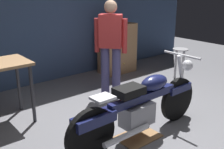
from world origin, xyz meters
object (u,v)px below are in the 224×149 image
Objects in this scene: person_standing at (111,45)px; wooden_dresser at (117,48)px; shop_stool at (180,55)px; motorcycle at (141,105)px.

person_standing is 1.43m from wooden_dresser.
shop_stool is 1.38m from wooden_dresser.
motorcycle is 2.60m from shop_stool.
shop_stool is (1.71, -0.20, -0.43)m from person_standing.
shop_stool is at bearing -137.85° from person_standing.
wooden_dresser is (-0.73, 1.16, 0.05)m from shop_stool.
person_standing reaches higher than shop_stool.
motorcycle is at bearing -153.31° from shop_stool.
motorcycle is 1.99× the size of wooden_dresser.
wooden_dresser reaches higher than shop_stool.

